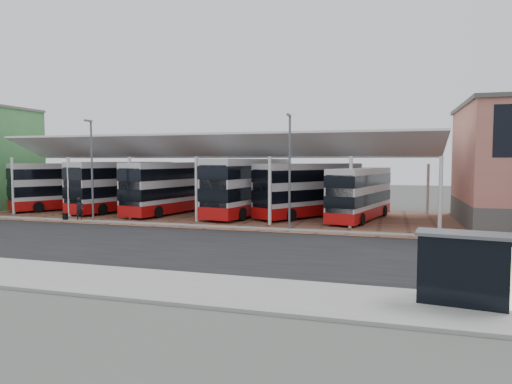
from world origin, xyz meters
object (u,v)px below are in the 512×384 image
Objects in this scene: bus_0 at (71,186)px; bus_1 at (123,186)px; pedestrian at (80,209)px; bus_2 at (173,188)px; bus_4 at (310,190)px; bus_shelter at (471,261)px; bus_5 at (360,194)px; bus_3 at (249,187)px.

bus_1 reaches higher than bus_0.
bus_0 reaches higher than pedestrian.
bus_4 is at bearing 15.95° from bus_2.
bus_shelter is at bearing -25.20° from bus_1.
bus_4 is 3.42× the size of bus_shelter.
bus_shelter is at bearing -63.75° from bus_5.
bus_4 reaches higher than bus_0.
pedestrian is at bearing 158.65° from bus_shelter.
bus_shelter is at bearing -2.96° from bus_0.
bus_5 is 22.74m from pedestrian.
bus_4 is at bearing 119.86° from bus_shelter.
bus_3 is 26.83m from bus_shelter.
bus_1 is 3.74× the size of bus_shelter.
bus_3 is at bearing -142.02° from bus_4.
bus_5 is at bearing 19.95° from bus_4.
bus_0 is 11.41m from bus_2.
bus_4 is 24.78m from bus_shelter.
bus_1 is at bearing -167.44° from bus_5.
bus_3 is at bearing -169.39° from bus_5.
bus_5 reaches higher than bus_shelter.
bus_5 is 22.53m from bus_shelter.
bus_4 is at bearing 15.87° from bus_1.
pedestrian is at bearing -136.43° from bus_3.
bus_3 is 5.36m from bus_4.
bus_5 is (4.35, -0.99, -0.18)m from bus_4.
bus_1 is at bearing 27.43° from pedestrian.
bus_1 is at bearing 31.51° from bus_0.
bus_3 is at bearing 14.47° from bus_1.
bus_2 reaches higher than bus_shelter.
bus_3 is at bearing 31.38° from bus_0.
pedestrian is (-17.20, -8.16, -1.34)m from bus_4.
pedestrian is at bearing -16.97° from bus_0.
bus_1 is 0.95× the size of bus_3.
bus_0 is 10.23m from pedestrian.
bus_3 reaches higher than bus_shelter.
bus_3 reaches higher than bus_5.
bus_0 is 24.01m from bus_4.
bus_5 is (22.48, -0.41, -0.25)m from bus_1.
bus_5 is at bearing 12.99° from bus_1.
bus_shelter is (21.87, -21.99, -0.75)m from bus_2.
bus_shelter is at bearing -46.31° from bus_3.
bus_shelter is (27.41, -22.39, -0.77)m from bus_1.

